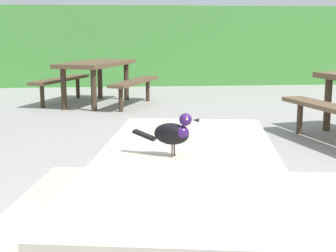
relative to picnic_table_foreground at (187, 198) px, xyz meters
The scene contains 4 objects.
hedge_wall 10.21m from the picnic_table_foreground, 88.72° to the left, with size 28.00×1.47×1.83m, color #428438.
picnic_table_foreground is the anchor object (origin of this frame).
bird_grackle 0.29m from the picnic_table_foreground, behind, with size 0.27×0.15×0.18m.
picnic_table_mid_left 6.73m from the picnic_table_foreground, 95.69° to the left, with size 2.20×2.22×0.74m.
Camera 1 is at (-0.50, -1.79, 1.25)m, focal length 53.30 mm.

